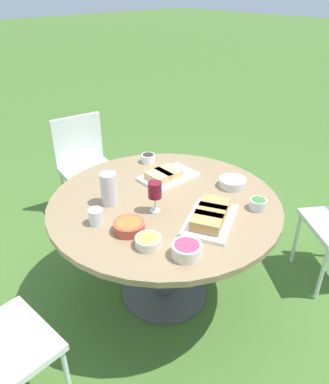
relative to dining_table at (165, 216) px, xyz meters
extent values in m
plane|color=#446B2B|center=(0.00, 0.00, -0.64)|extent=(40.00, 40.00, 0.00)
cylinder|color=#4C4C51|center=(0.00, 0.00, -0.63)|extent=(0.58, 0.58, 0.02)
cylinder|color=#4C4C51|center=(0.00, 0.00, -0.27)|extent=(0.11, 0.11, 0.69)
cylinder|color=#8C7251|center=(0.00, 0.00, 0.09)|extent=(1.39, 1.39, 0.03)
cylinder|color=silver|center=(-0.42, -0.94, -0.42)|extent=(0.03, 0.03, 0.43)
cylinder|color=silver|center=(-0.74, -0.72, -0.42)|extent=(0.03, 0.03, 0.43)
cube|color=silver|center=(1.15, -0.18, -0.19)|extent=(0.48, 0.50, 0.04)
cube|color=silver|center=(1.35, -0.21, 0.04)|extent=(0.10, 0.44, 0.42)
cylinder|color=silver|center=(1.00, 0.04, -0.42)|extent=(0.03, 0.03, 0.43)
cylinder|color=silver|center=(0.94, -0.34, -0.42)|extent=(0.03, 0.03, 0.43)
cylinder|color=silver|center=(1.37, -0.02, -0.42)|extent=(0.03, 0.03, 0.43)
cylinder|color=silver|center=(1.31, -0.40, -0.42)|extent=(0.03, 0.03, 0.43)
cube|color=silver|center=(-0.09, 1.09, -0.19)|extent=(0.47, 0.46, 0.04)
cylinder|color=silver|center=(-0.27, 0.88, -0.42)|extent=(0.03, 0.03, 0.43)
cylinder|color=silver|center=(0.12, 0.92, -0.42)|extent=(0.03, 0.03, 0.43)
cylinder|color=silver|center=(0.20, 0.26, 0.21)|extent=(0.10, 0.10, 0.19)
cone|color=silver|center=(0.24, 0.26, 0.29)|extent=(0.02, 0.02, 0.02)
cylinder|color=silver|center=(-0.05, 0.12, 0.11)|extent=(0.06, 0.06, 0.01)
cylinder|color=silver|center=(-0.05, 0.12, 0.16)|extent=(0.01, 0.01, 0.09)
cylinder|color=maroon|center=(-0.05, 0.12, 0.25)|extent=(0.08, 0.08, 0.09)
cube|color=white|center=(0.20, -0.22, 0.12)|extent=(0.24, 0.37, 0.02)
cube|color=tan|center=(0.20, -0.13, 0.15)|extent=(0.15, 0.13, 0.04)
cube|color=tan|center=(0.20, -0.22, 0.15)|extent=(0.15, 0.13, 0.04)
cube|color=white|center=(-0.33, -0.03, 0.12)|extent=(0.39, 0.45, 0.02)
cube|color=#B2844C|center=(-0.37, 0.04, 0.16)|extent=(0.20, 0.19, 0.06)
cube|color=#B2844C|center=(-0.33, -0.03, 0.16)|extent=(0.20, 0.19, 0.06)
cube|color=#B2844C|center=(-0.29, -0.11, 0.16)|extent=(0.20, 0.19, 0.06)
cylinder|color=beige|center=(-0.26, 0.35, 0.13)|extent=(0.13, 0.13, 0.05)
cylinder|color=#E0C147|center=(-0.26, 0.35, 0.15)|extent=(0.11, 0.11, 0.02)
cylinder|color=silver|center=(-0.43, -0.34, 0.14)|extent=(0.10, 0.10, 0.06)
cylinder|color=#387533|center=(-0.43, -0.34, 0.16)|extent=(0.08, 0.08, 0.03)
cylinder|color=white|center=(0.48, -0.28, 0.14)|extent=(0.10, 0.10, 0.06)
cylinder|color=#2D231E|center=(0.48, -0.28, 0.15)|extent=(0.08, 0.08, 0.03)
cylinder|color=beige|center=(-0.45, 0.27, 0.14)|extent=(0.15, 0.15, 0.06)
cylinder|color=#D6385B|center=(-0.45, 0.27, 0.16)|extent=(0.12, 0.12, 0.03)
cylinder|color=silver|center=(-0.16, -0.44, 0.14)|extent=(0.17, 0.17, 0.05)
cylinder|color=silver|center=(-0.16, -0.44, 0.15)|extent=(0.14, 0.14, 0.02)
cylinder|color=#B74733|center=(-0.10, 0.34, 0.13)|extent=(0.17, 0.17, 0.05)
cylinder|color=#CC662D|center=(-0.10, 0.34, 0.15)|extent=(0.14, 0.14, 0.02)
cylinder|color=silver|center=(0.08, 0.43, 0.15)|extent=(0.08, 0.08, 0.09)
cube|color=maroon|center=(0.39, -1.29, -0.52)|extent=(0.30, 0.14, 0.24)
torus|color=maroon|center=(0.39, -1.29, -0.37)|extent=(0.19, 0.01, 0.19)
camera|label=1|loc=(-1.41, 1.29, 1.27)|focal=35.00mm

